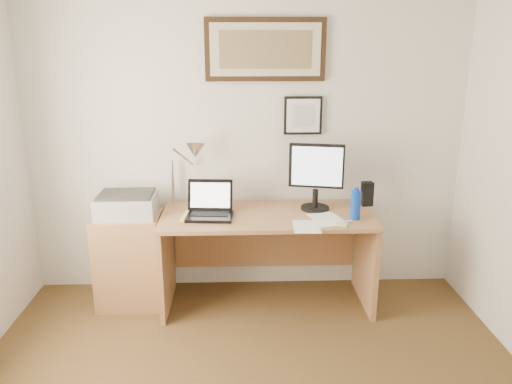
{
  "coord_description": "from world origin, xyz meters",
  "views": [
    {
      "loc": [
        -0.06,
        -1.95,
        1.99
      ],
      "look_at": [
        0.06,
        1.43,
        0.99
      ],
      "focal_mm": 35.0,
      "sensor_mm": 36.0,
      "label": 1
    }
  ],
  "objects_px": {
    "side_cabinet": "(130,260)",
    "laptop": "(210,209)",
    "printer": "(127,205)",
    "book": "(183,216)",
    "water_bottle": "(356,205)",
    "lcd_monitor": "(316,173)",
    "desk": "(266,239)"
  },
  "relations": [
    {
      "from": "printer",
      "to": "desk",
      "type": "bearing_deg",
      "value": 1.15
    },
    {
      "from": "lcd_monitor",
      "to": "side_cabinet",
      "type": "bearing_deg",
      "value": -178.1
    },
    {
      "from": "side_cabinet",
      "to": "printer",
      "type": "distance_m",
      "value": 0.45
    },
    {
      "from": "side_cabinet",
      "to": "lcd_monitor",
      "type": "height_order",
      "value": "lcd_monitor"
    },
    {
      "from": "laptop",
      "to": "lcd_monitor",
      "type": "relative_size",
      "value": 0.69
    },
    {
      "from": "laptop",
      "to": "printer",
      "type": "bearing_deg",
      "value": 171.9
    },
    {
      "from": "book",
      "to": "lcd_monitor",
      "type": "bearing_deg",
      "value": 7.82
    },
    {
      "from": "desk",
      "to": "lcd_monitor",
      "type": "xyz_separation_m",
      "value": [
        0.38,
        0.01,
        0.53
      ]
    },
    {
      "from": "book",
      "to": "water_bottle",
      "type": "bearing_deg",
      "value": -3.82
    },
    {
      "from": "side_cabinet",
      "to": "desk",
      "type": "xyz_separation_m",
      "value": [
        1.07,
        0.04,
        0.15
      ]
    },
    {
      "from": "desk",
      "to": "printer",
      "type": "bearing_deg",
      "value": -178.85
    },
    {
      "from": "side_cabinet",
      "to": "lcd_monitor",
      "type": "relative_size",
      "value": 1.4
    },
    {
      "from": "book",
      "to": "laptop",
      "type": "bearing_deg",
      "value": 4.01
    },
    {
      "from": "desk",
      "to": "side_cabinet",
      "type": "bearing_deg",
      "value": -178.11
    },
    {
      "from": "side_cabinet",
      "to": "book",
      "type": "height_order",
      "value": "book"
    },
    {
      "from": "water_bottle",
      "to": "laptop",
      "type": "bearing_deg",
      "value": 174.72
    },
    {
      "from": "lcd_monitor",
      "to": "printer",
      "type": "distance_m",
      "value": 1.47
    },
    {
      "from": "book",
      "to": "laptop",
      "type": "distance_m",
      "value": 0.21
    },
    {
      "from": "laptop",
      "to": "printer",
      "type": "height_order",
      "value": "laptop"
    },
    {
      "from": "desk",
      "to": "laptop",
      "type": "height_order",
      "value": "laptop"
    },
    {
      "from": "side_cabinet",
      "to": "book",
      "type": "xyz_separation_m",
      "value": [
        0.44,
        -0.09,
        0.39
      ]
    },
    {
      "from": "water_bottle",
      "to": "desk",
      "type": "bearing_deg",
      "value": 161.87
    },
    {
      "from": "side_cabinet",
      "to": "desk",
      "type": "bearing_deg",
      "value": 1.89
    },
    {
      "from": "water_bottle",
      "to": "printer",
      "type": "xyz_separation_m",
      "value": [
        -1.71,
        0.19,
        -0.04
      ]
    },
    {
      "from": "book",
      "to": "printer",
      "type": "distance_m",
      "value": 0.45
    },
    {
      "from": "laptop",
      "to": "lcd_monitor",
      "type": "xyz_separation_m",
      "value": [
        0.81,
        0.12,
        0.23
      ]
    },
    {
      "from": "side_cabinet",
      "to": "laptop",
      "type": "bearing_deg",
      "value": -6.83
    },
    {
      "from": "side_cabinet",
      "to": "lcd_monitor",
      "type": "distance_m",
      "value": 1.6
    },
    {
      "from": "water_bottle",
      "to": "laptop",
      "type": "xyz_separation_m",
      "value": [
        -1.07,
        0.1,
        -0.05
      ]
    },
    {
      "from": "lcd_monitor",
      "to": "printer",
      "type": "bearing_deg",
      "value": -178.64
    },
    {
      "from": "water_bottle",
      "to": "desk",
      "type": "relative_size",
      "value": 0.13
    },
    {
      "from": "book",
      "to": "laptop",
      "type": "xyz_separation_m",
      "value": [
        0.2,
        0.01,
        0.05
      ]
    }
  ]
}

